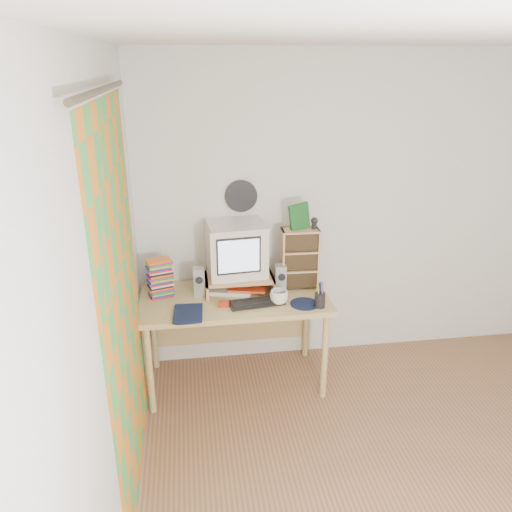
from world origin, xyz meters
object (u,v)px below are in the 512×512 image
object	(u,v)px
desk	(234,309)
mug	(279,297)
dvd_stack	(160,281)
keyboard	(257,303)
cd_rack	(299,259)
diary	(173,313)
crt_monitor	(236,250)

from	to	relation	value
desk	mug	distance (m)	0.43
dvd_stack	keyboard	bearing A→B (deg)	-36.28
cd_rack	diary	bearing A→B (deg)	-158.59
dvd_stack	desk	bearing A→B (deg)	-19.95
mug	diary	world-z (taller)	mug
crt_monitor	diary	distance (m)	0.69
diary	dvd_stack	bearing A→B (deg)	108.72
mug	keyboard	bearing A→B (deg)	177.23
diary	crt_monitor	bearing A→B (deg)	41.82
desk	mug	bearing A→B (deg)	-35.54
dvd_stack	crt_monitor	bearing A→B (deg)	-11.20
desk	diary	world-z (taller)	diary
crt_monitor	diary	world-z (taller)	crt_monitor
desk	cd_rack	world-z (taller)	cd_rack
cd_rack	keyboard	bearing A→B (deg)	-143.54
keyboard	cd_rack	size ratio (longest dim) A/B	0.84
crt_monitor	diary	xyz separation A→B (m)	(-0.49, -0.39, -0.29)
dvd_stack	diary	world-z (taller)	dvd_stack
mug	dvd_stack	bearing A→B (deg)	163.57
dvd_stack	mug	distance (m)	0.89
crt_monitor	keyboard	world-z (taller)	crt_monitor
crt_monitor	cd_rack	bearing A→B (deg)	-10.83
keyboard	cd_rack	world-z (taller)	cd_rack
keyboard	diary	world-z (taller)	diary
crt_monitor	cd_rack	world-z (taller)	crt_monitor
cd_rack	mug	size ratio (longest dim) A/B	3.61
desk	dvd_stack	world-z (taller)	dvd_stack
diary	keyboard	bearing A→B (deg)	11.49
keyboard	cd_rack	distance (m)	0.50
desk	keyboard	distance (m)	0.30
crt_monitor	diary	bearing A→B (deg)	-146.21
crt_monitor	keyboard	distance (m)	0.44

